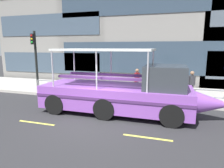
% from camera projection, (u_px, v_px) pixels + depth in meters
% --- Properties ---
extents(ground_plane, '(120.00, 120.00, 0.00)m').
position_uv_depth(ground_plane, '(98.00, 119.00, 8.95)').
color(ground_plane, '#2B2B2D').
extents(sidewalk, '(32.00, 4.80, 0.18)m').
position_uv_depth(sidewalk, '(126.00, 91.00, 14.19)').
color(sidewalk, '#A8A59E').
rests_on(sidewalk, ground_plane).
extents(curb_edge, '(32.00, 0.18, 0.18)m').
position_uv_depth(curb_edge, '(116.00, 100.00, 11.85)').
color(curb_edge, '#B2ADA3').
rests_on(curb_edge, ground_plane).
extents(lane_centreline, '(25.80, 0.12, 0.01)m').
position_uv_depth(lane_centreline, '(87.00, 130.00, 7.81)').
color(lane_centreline, '#DBD64C').
rests_on(lane_centreline, ground_plane).
extents(curb_guardrail, '(12.05, 0.09, 0.83)m').
position_uv_depth(curb_guardrail, '(120.00, 89.00, 12.01)').
color(curb_guardrail, gray).
rests_on(curb_guardrail, sidewalk).
extents(traffic_light_pole, '(0.24, 0.46, 4.17)m').
position_uv_depth(traffic_light_pole, '(35.00, 55.00, 13.63)').
color(traffic_light_pole, black).
rests_on(traffic_light_pole, sidewalk).
extents(duck_tour_boat, '(9.12, 2.55, 3.18)m').
position_uv_depth(duck_tour_boat, '(125.00, 93.00, 9.56)').
color(duck_tour_boat, purple).
rests_on(duck_tour_boat, ground_plane).
extents(pedestrian_near_bow, '(0.44, 0.31, 1.68)m').
position_uv_depth(pedestrian_near_bow, '(192.00, 82.00, 11.61)').
color(pedestrian_near_bow, black).
rests_on(pedestrian_near_bow, sidewalk).
extents(pedestrian_mid_left, '(0.31, 0.44, 1.69)m').
position_uv_depth(pedestrian_mid_left, '(137.00, 79.00, 12.81)').
color(pedestrian_mid_left, '#1E2338').
rests_on(pedestrian_mid_left, sidewalk).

